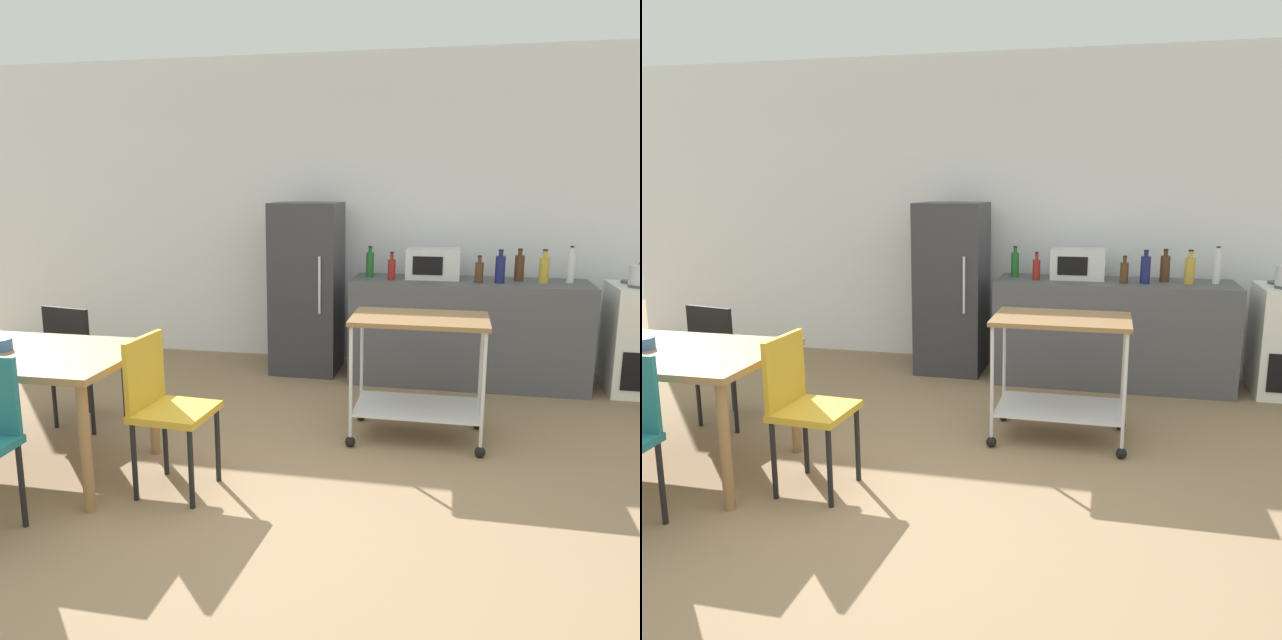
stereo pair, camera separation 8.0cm
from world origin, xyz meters
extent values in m
plane|color=#8C7051|center=(0.00, 0.00, 0.00)|extent=(12.00, 12.00, 0.00)
cube|color=white|center=(0.00, 3.20, 1.45)|extent=(8.40, 0.12, 2.90)
cube|color=#4C4C51|center=(0.90, 2.60, 0.45)|extent=(2.00, 0.64, 0.90)
cube|color=olive|center=(-1.77, 0.21, 0.73)|extent=(1.50, 0.90, 0.04)
cylinder|color=olive|center=(-1.08, -0.18, 0.35)|extent=(0.06, 0.06, 0.71)
cylinder|color=olive|center=(-1.08, 0.60, 0.35)|extent=(0.06, 0.06, 0.71)
cube|color=gold|center=(-0.72, 0.14, 0.47)|extent=(0.43, 0.43, 0.04)
cube|color=gold|center=(-0.90, 0.15, 0.69)|extent=(0.05, 0.38, 0.40)
cylinder|color=black|center=(-0.56, -0.04, 0.23)|extent=(0.03, 0.03, 0.45)
cylinder|color=black|center=(-0.54, 0.30, 0.23)|extent=(0.03, 0.03, 0.45)
cylinder|color=black|center=(-0.90, -0.02, 0.23)|extent=(0.03, 0.03, 0.45)
cylinder|color=black|center=(-0.88, 0.32, 0.23)|extent=(0.03, 0.03, 0.45)
cube|color=black|center=(-1.78, 1.00, 0.47)|extent=(0.47, 0.47, 0.04)
cube|color=black|center=(-1.81, 0.82, 0.69)|extent=(0.38, 0.10, 0.40)
cylinder|color=black|center=(-1.58, 1.14, 0.23)|extent=(0.03, 0.03, 0.45)
cylinder|color=black|center=(-1.91, 1.20, 0.23)|extent=(0.03, 0.03, 0.45)
cylinder|color=black|center=(-1.64, 0.80, 0.23)|extent=(0.03, 0.03, 0.45)
cylinder|color=black|center=(-1.98, 0.87, 0.23)|extent=(0.03, 0.03, 0.45)
cylinder|color=black|center=(-1.32, -0.40, 0.23)|extent=(0.03, 0.03, 0.45)
cylinder|color=#47474C|center=(2.22, 2.74, 0.91)|extent=(0.16, 0.16, 0.02)
cube|color=#333338|center=(-0.55, 2.70, 0.78)|extent=(0.60, 0.60, 1.55)
cylinder|color=silver|center=(-0.37, 2.39, 0.85)|extent=(0.02, 0.02, 0.50)
cube|color=brown|center=(0.56, 1.21, 0.83)|extent=(0.90, 0.56, 0.03)
cube|color=silver|center=(0.56, 1.21, 0.22)|extent=(0.83, 0.52, 0.02)
cylinder|color=silver|center=(0.14, 0.96, 0.45)|extent=(0.02, 0.02, 0.76)
sphere|color=black|center=(0.14, 0.96, 0.04)|extent=(0.07, 0.07, 0.07)
cylinder|color=silver|center=(0.98, 0.96, 0.45)|extent=(0.02, 0.02, 0.76)
sphere|color=black|center=(0.98, 0.96, 0.04)|extent=(0.07, 0.07, 0.07)
cylinder|color=silver|center=(0.14, 1.46, 0.45)|extent=(0.02, 0.02, 0.76)
sphere|color=black|center=(0.14, 1.46, 0.04)|extent=(0.07, 0.07, 0.07)
cylinder|color=silver|center=(0.98, 1.46, 0.45)|extent=(0.02, 0.02, 0.76)
sphere|color=black|center=(0.98, 1.46, 0.04)|extent=(0.07, 0.07, 0.07)
cylinder|color=#1E6628|center=(0.03, 2.68, 1.01)|extent=(0.07, 0.07, 0.22)
cylinder|color=#1E6628|center=(0.03, 2.68, 1.14)|extent=(0.03, 0.03, 0.04)
cylinder|color=black|center=(0.03, 2.68, 1.17)|extent=(0.03, 0.03, 0.01)
cylinder|color=maroon|center=(0.24, 2.53, 0.99)|extent=(0.06, 0.06, 0.17)
cylinder|color=maroon|center=(0.24, 2.53, 1.10)|extent=(0.03, 0.03, 0.05)
cylinder|color=black|center=(0.24, 2.53, 1.14)|extent=(0.03, 0.03, 0.01)
cube|color=silver|center=(0.58, 2.69, 1.03)|extent=(0.46, 0.34, 0.26)
cube|color=black|center=(0.54, 2.52, 1.03)|extent=(0.25, 0.01, 0.16)
cylinder|color=#4C2D19|center=(0.97, 2.51, 0.99)|extent=(0.07, 0.07, 0.17)
cylinder|color=#4C2D19|center=(0.97, 2.51, 1.09)|extent=(0.03, 0.03, 0.05)
cylinder|color=black|center=(0.97, 2.51, 1.12)|extent=(0.03, 0.03, 0.01)
cylinder|color=navy|center=(1.14, 2.53, 1.01)|extent=(0.08, 0.08, 0.23)
cylinder|color=navy|center=(1.14, 2.53, 1.15)|extent=(0.04, 0.04, 0.04)
cylinder|color=black|center=(1.14, 2.53, 1.17)|extent=(0.04, 0.04, 0.01)
cylinder|color=#4C2D19|center=(1.31, 2.68, 1.01)|extent=(0.08, 0.08, 0.22)
cylinder|color=#4C2D19|center=(1.31, 2.68, 1.14)|extent=(0.04, 0.04, 0.05)
cylinder|color=black|center=(1.31, 2.68, 1.17)|extent=(0.04, 0.04, 0.01)
cylinder|color=gold|center=(1.50, 2.58, 1.01)|extent=(0.08, 0.08, 0.22)
cylinder|color=gold|center=(1.50, 2.58, 1.14)|extent=(0.04, 0.04, 0.05)
cylinder|color=black|center=(1.50, 2.58, 1.18)|extent=(0.04, 0.04, 0.01)
cylinder|color=silver|center=(1.72, 2.65, 1.03)|extent=(0.06, 0.06, 0.25)
cylinder|color=silver|center=(1.72, 2.65, 1.18)|extent=(0.03, 0.03, 0.04)
cylinder|color=black|center=(1.72, 2.65, 1.20)|extent=(0.03, 0.03, 0.01)
camera|label=1|loc=(0.77, -3.03, 1.71)|focal=36.30mm
camera|label=2|loc=(0.85, -3.02, 1.71)|focal=36.30mm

